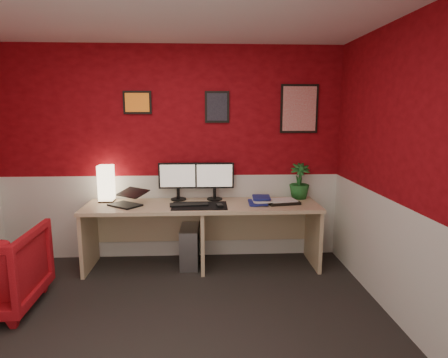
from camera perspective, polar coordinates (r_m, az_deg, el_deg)
ground at (r=3.23m, az=-10.42°, el=-22.81°), size 4.00×3.50×0.01m
wall_back at (r=4.48m, az=-8.06°, el=3.68°), size 4.00×0.01×2.50m
wall_front at (r=1.13m, az=-24.52°, el=-16.97°), size 4.00×0.01×2.50m
wall_right at (r=3.16m, az=27.48°, el=-0.06°), size 0.01×3.50×2.50m
wainscot_back at (r=4.62m, az=-7.83°, el=-5.61°), size 4.00×0.01×1.00m
wainscot_right at (r=3.36m, az=26.33°, el=-12.75°), size 0.01×3.50×1.00m
desk at (r=4.32m, az=-3.23°, el=-8.54°), size 2.60×0.65×0.73m
shoji_lamp at (r=4.50m, az=-17.38°, el=-0.78°), size 0.16×0.16×0.40m
laptop at (r=4.25m, az=-14.78°, el=-2.51°), size 0.40×0.38×0.22m
monitor_left at (r=4.39m, az=-6.98°, el=0.54°), size 0.45×0.06×0.58m
monitor_right at (r=4.37m, az=-1.45°, el=0.57°), size 0.45×0.06×0.58m
desk_mat at (r=4.14m, az=-3.72°, el=-4.07°), size 0.60×0.38×0.01m
keyboard at (r=4.15m, az=-5.32°, el=-3.85°), size 0.43×0.18×0.02m
mouse at (r=4.06m, az=-0.66°, el=-4.04°), size 0.08×0.11×0.03m
book_bottom at (r=4.22m, az=3.74°, el=-3.63°), size 0.21×0.28×0.03m
book_middle at (r=4.25m, az=4.29°, el=-3.17°), size 0.22×0.29×0.02m
book_top at (r=4.26m, az=4.35°, el=-2.84°), size 0.22×0.28×0.02m
zen_tray at (r=4.30m, az=8.81°, el=-3.46°), size 0.39×0.31×0.03m
potted_plant at (r=4.53m, az=11.35°, el=-0.31°), size 0.25×0.25×0.42m
pc_tower at (r=4.41m, az=-5.21°, el=-10.07°), size 0.21×0.46×0.45m
art_left at (r=4.49m, az=-12.98°, el=11.22°), size 0.32×0.02×0.26m
art_center at (r=4.42m, az=-1.06°, el=10.84°), size 0.28×0.02×0.36m
art_right at (r=4.55m, az=11.31°, el=10.38°), size 0.44×0.02×0.56m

